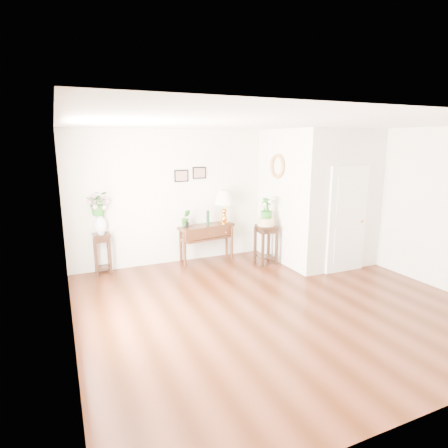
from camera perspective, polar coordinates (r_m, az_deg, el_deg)
floor at (r=6.21m, az=7.70°, el=-11.89°), size 6.00×5.50×0.02m
ceiling at (r=5.67m, az=8.55°, el=14.88°), size 6.00×5.50×0.02m
wall_back at (r=8.20m, az=-2.15°, el=4.39°), size 6.00×0.02×2.80m
wall_front at (r=3.82m, az=30.64°, el=-6.77°), size 6.00×0.02×2.80m
wall_left at (r=4.92m, az=-23.05°, el=-2.02°), size 0.02×5.50×2.80m
wall_right at (r=7.78m, az=27.21°, el=2.58°), size 0.02×5.50×2.80m
partition at (r=8.41m, az=13.86°, el=4.23°), size 1.80×1.95×2.80m
door at (r=7.71m, az=18.26°, el=0.61°), size 0.90×0.05×2.10m
art_print_left at (r=7.91m, az=-6.52°, el=7.30°), size 0.30×0.02×0.25m
art_print_right at (r=8.04m, az=-3.79°, el=7.79°), size 0.30×0.02×0.25m
wall_ornament at (r=7.90m, az=8.09°, el=8.71°), size 0.07×0.51×0.51m
console_table at (r=8.11m, az=-2.68°, el=-2.93°), size 1.25×0.60×0.80m
table_lamp at (r=8.10m, az=0.02°, el=2.51°), size 0.50×0.50×0.73m
green_vase at (r=7.99m, az=-2.48°, el=1.05°), size 0.08×0.08×0.32m
potted_plant at (r=7.82m, az=-5.83°, el=0.80°), size 0.22×0.19×0.35m
plant_stand_a at (r=7.69m, az=-18.02°, el=-4.36°), size 0.33×0.33×0.81m
porcelain_vase at (r=7.54m, az=-18.34°, el=0.24°), size 0.30×0.30×0.40m
lily_arrangement at (r=7.47m, az=-18.55°, el=3.34°), size 0.51×0.47×0.48m
plant_stand_b at (r=7.99m, az=6.38°, el=-3.12°), size 0.45×0.45×0.83m
ceramic_bowl at (r=7.87m, az=6.47°, el=0.36°), size 0.47×0.47×0.16m
narcissus at (r=7.82m, az=6.52°, el=2.29°), size 0.32×0.32×0.46m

